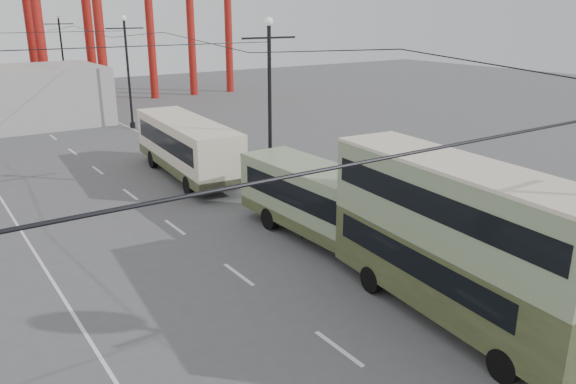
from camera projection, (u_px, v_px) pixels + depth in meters
road_markings at (148, 205)px, 29.09m from camera, size 12.52×120.00×0.01m
lamp_post_mid at (270, 108)px, 29.81m from camera, size 3.20×0.44×9.32m
lamp_post_far at (128, 73)px, 47.08m from camera, size 3.20×0.44×9.32m
lamp_post_distant at (63, 57)px, 64.35m from camera, size 3.20×0.44×9.32m
double_decker_bus at (457, 235)px, 17.43m from camera, size 3.38×9.94×5.23m
single_decker_green at (337, 207)px, 23.38m from camera, size 2.79×11.29×3.18m
single_decker_cream at (187, 145)px, 33.56m from camera, size 3.73×11.29×3.45m
pedestrian at (302, 218)px, 24.62m from camera, size 0.81×0.74×1.86m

